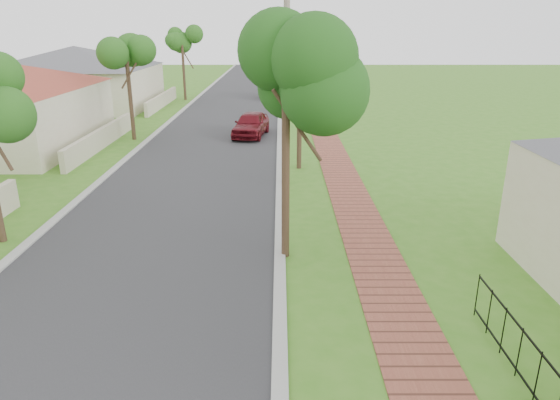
% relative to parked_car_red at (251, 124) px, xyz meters
% --- Properties ---
extents(road, '(7.00, 120.00, 0.02)m').
position_rel_parked_car_red_xyz_m(road, '(-2.00, -2.82, -0.69)').
color(road, '#28282B').
rests_on(road, ground).
extents(kerb_right, '(0.30, 120.00, 0.10)m').
position_rel_parked_car_red_xyz_m(kerb_right, '(1.65, -2.82, -0.69)').
color(kerb_right, '#9E9E99').
rests_on(kerb_right, ground).
extents(kerb_left, '(0.30, 120.00, 0.10)m').
position_rel_parked_car_red_xyz_m(kerb_left, '(-5.65, -2.82, -0.69)').
color(kerb_left, '#9E9E99').
rests_on(kerb_left, ground).
extents(sidewalk, '(1.50, 120.00, 0.03)m').
position_rel_parked_car_red_xyz_m(sidewalk, '(4.25, -2.82, -0.69)').
color(sidewalk, '#93503A').
rests_on(sidewalk, ground).
extents(street_trees, '(10.70, 37.65, 5.89)m').
position_rel_parked_car_red_xyz_m(street_trees, '(-1.87, 4.02, 3.84)').
color(street_trees, '#382619').
rests_on(street_trees, ground).
extents(far_house_grey, '(15.56, 15.56, 4.60)m').
position_rel_parked_car_red_xyz_m(far_house_grey, '(-13.97, 11.18, 1.65)').
color(far_house_grey, beige).
rests_on(far_house_grey, ground).
extents(parked_car_red, '(2.26, 4.27, 1.38)m').
position_rel_parked_car_red_xyz_m(parked_car_red, '(0.00, 0.00, 0.00)').
color(parked_car_red, '#5B0D15').
rests_on(parked_car_red, ground).
extents(parked_car_white, '(1.45, 4.13, 1.36)m').
position_rel_parked_car_red_xyz_m(parked_car_white, '(0.63, 16.45, -0.01)').
color(parked_car_white, white).
rests_on(parked_car_white, ground).
extents(near_tree, '(2.28, 2.28, 5.84)m').
position_rel_parked_car_red_xyz_m(near_tree, '(1.80, -15.82, 3.97)').
color(near_tree, '#382619').
rests_on(near_tree, ground).
extents(utility_pole, '(1.20, 0.24, 8.10)m').
position_rel_parked_car_red_xyz_m(utility_pole, '(1.90, -9.28, 3.42)').
color(utility_pole, gray).
rests_on(utility_pole, ground).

